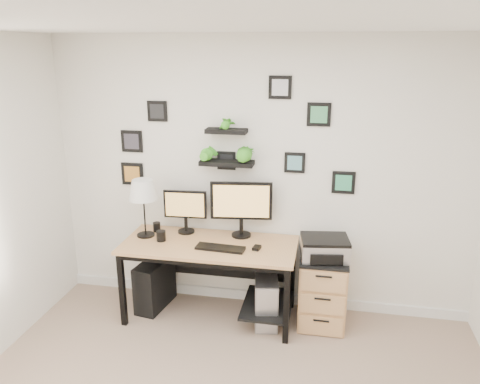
% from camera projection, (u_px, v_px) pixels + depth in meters
% --- Properties ---
extents(room, '(4.00, 4.00, 4.00)m').
position_uv_depth(room, '(258.00, 296.00, 4.76)').
color(room, tan).
rests_on(room, ground).
extents(desk, '(1.60, 0.70, 0.75)m').
position_uv_depth(desk, '(214.00, 255.00, 4.36)').
color(desk, tan).
rests_on(desk, ground).
extents(monitor_left, '(0.42, 0.17, 0.42)m').
position_uv_depth(monitor_left, '(185.00, 208.00, 4.48)').
color(monitor_left, black).
rests_on(monitor_left, desk).
extents(monitor_right, '(0.58, 0.21, 0.54)m').
position_uv_depth(monitor_right, '(241.00, 205.00, 4.37)').
color(monitor_right, black).
rests_on(monitor_right, desk).
extents(keyboard, '(0.45, 0.17, 0.02)m').
position_uv_depth(keyboard, '(220.00, 248.00, 4.17)').
color(keyboard, black).
rests_on(keyboard, desk).
extents(mouse, '(0.07, 0.10, 0.03)m').
position_uv_depth(mouse, '(257.00, 248.00, 4.17)').
color(mouse, black).
rests_on(mouse, desk).
extents(table_lamp, '(0.27, 0.27, 0.56)m').
position_uv_depth(table_lamp, '(143.00, 191.00, 4.34)').
color(table_lamp, black).
rests_on(table_lamp, desk).
extents(mug, '(0.09, 0.09, 0.10)m').
position_uv_depth(mug, '(161.00, 236.00, 4.34)').
color(mug, black).
rests_on(mug, desk).
extents(pen_cup, '(0.07, 0.07, 0.09)m').
position_uv_depth(pen_cup, '(157.00, 227.00, 4.57)').
color(pen_cup, black).
rests_on(pen_cup, desk).
extents(pc_tower_black, '(0.29, 0.51, 0.48)m').
position_uv_depth(pc_tower_black, '(155.00, 284.00, 4.62)').
color(pc_tower_black, black).
rests_on(pc_tower_black, ground).
extents(pc_tower_grey, '(0.28, 0.49, 0.46)m').
position_uv_depth(pc_tower_grey, '(266.00, 299.00, 4.36)').
color(pc_tower_grey, gray).
rests_on(pc_tower_grey, ground).
extents(file_cabinet, '(0.43, 0.53, 0.67)m').
position_uv_depth(file_cabinet, '(323.00, 289.00, 4.32)').
color(file_cabinet, tan).
rests_on(file_cabinet, ground).
extents(printer, '(0.46, 0.39, 0.19)m').
position_uv_depth(printer, '(325.00, 248.00, 4.16)').
color(printer, silver).
rests_on(printer, file_cabinet).
extents(wall_decor, '(2.26, 0.18, 1.07)m').
position_uv_depth(wall_decor, '(229.00, 143.00, 4.29)').
color(wall_decor, black).
rests_on(wall_decor, ground).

